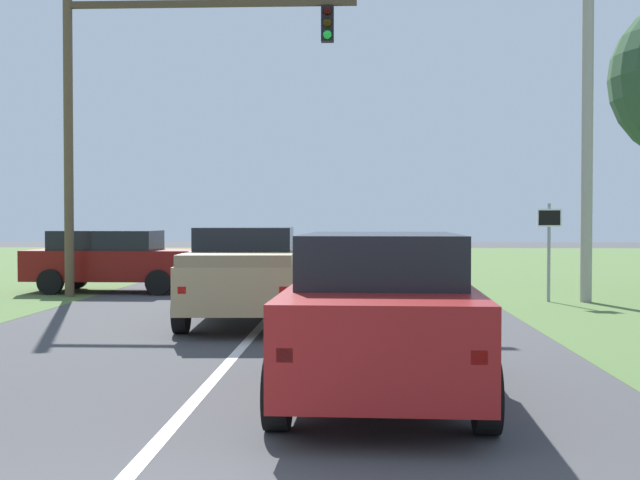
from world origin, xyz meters
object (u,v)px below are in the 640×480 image
(red_suv_near, at_px, (381,310))
(crossing_suv_far, at_px, (113,259))
(keep_moving_sign, at_px, (549,239))
(utility_pole_right, at_px, (587,129))
(pickup_truck_lead, at_px, (246,274))
(traffic_light, at_px, (141,90))

(red_suv_near, xyz_separation_m, crossing_suv_far, (-7.01, 13.14, -0.08))
(crossing_suv_far, bearing_deg, keep_moving_sign, -11.26)
(red_suv_near, bearing_deg, utility_pole_right, 63.94)
(pickup_truck_lead, bearing_deg, utility_pole_right, 29.11)
(red_suv_near, distance_m, traffic_light, 13.73)
(red_suv_near, relative_size, traffic_light, 0.62)
(utility_pole_right, bearing_deg, traffic_light, 175.96)
(pickup_truck_lead, height_order, keep_moving_sign, keep_moving_sign)
(red_suv_near, xyz_separation_m, pickup_truck_lead, (-2.41, 6.56, -0.03))
(traffic_light, distance_m, keep_moving_sign, 10.94)
(pickup_truck_lead, distance_m, keep_moving_sign, 8.10)
(pickup_truck_lead, bearing_deg, keep_moving_sign, 32.23)
(traffic_light, height_order, crossing_suv_far, traffic_light)
(traffic_light, relative_size, utility_pole_right, 0.97)
(red_suv_near, bearing_deg, traffic_light, 116.53)
(pickup_truck_lead, height_order, utility_pole_right, utility_pole_right)
(traffic_light, height_order, keep_moving_sign, traffic_light)
(red_suv_near, distance_m, keep_moving_sign, 11.74)
(red_suv_near, relative_size, utility_pole_right, 0.60)
(keep_moving_sign, height_order, crossing_suv_far, keep_moving_sign)
(traffic_light, bearing_deg, utility_pole_right, -4.04)
(pickup_truck_lead, distance_m, utility_pole_right, 9.42)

